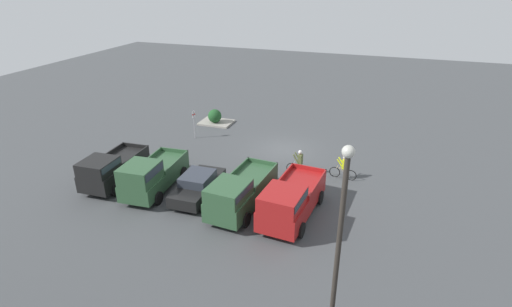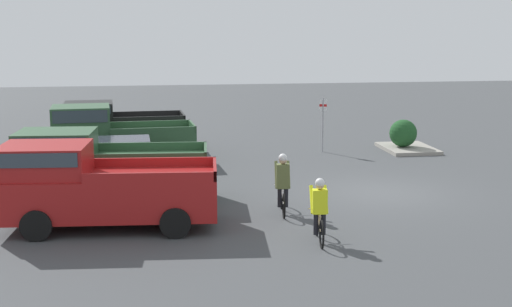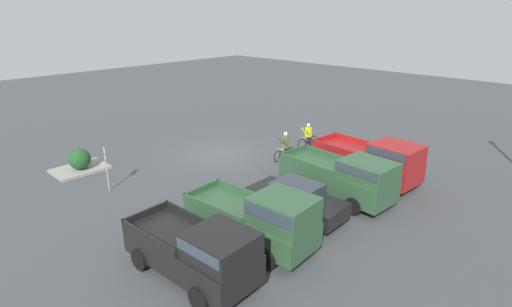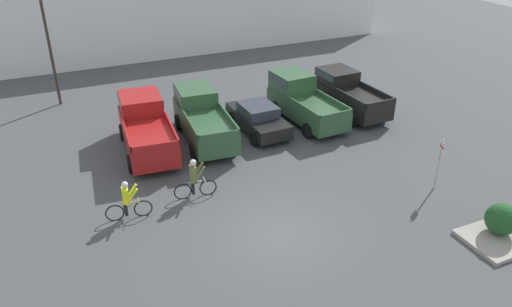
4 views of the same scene
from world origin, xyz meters
name	(u,v)px [view 2 (image 2 of 4)]	position (x,y,z in m)	size (l,w,h in m)	color
ground_plane	(381,192)	(0.00, 0.00, 0.00)	(80.00, 80.00, 0.00)	#424447
pickup_truck_0	(94,185)	(-2.67, 8.67, 1.15)	(2.63, 5.64, 2.23)	maroon
pickup_truck_1	(99,165)	(0.13, 8.71, 1.12)	(2.51, 5.67, 2.16)	#2D5133
sedan_0	(121,160)	(2.90, 8.15, 0.73)	(2.04, 4.30, 1.45)	black
pickup_truck_2	(110,135)	(5.66, 8.64, 1.15)	(2.41, 5.30, 2.27)	#2D5133
pickup_truck_3	(116,126)	(8.48, 8.55, 1.08)	(2.31, 4.89, 2.09)	black
cyclist_0	(283,183)	(-1.95, 3.55, 0.86)	(1.73, 0.50, 1.73)	black
cyclist_1	(319,210)	(-4.66, 3.16, 0.80)	(1.73, 0.50, 1.61)	black
fire_lane_sign	(323,119)	(7.23, 0.12, 1.37)	(0.12, 0.29, 2.26)	#9E9EA3
curb_island	(408,148)	(7.06, -3.52, 0.07)	(2.73, 2.01, 0.15)	gray
shrub	(403,133)	(7.08, -3.30, 0.72)	(1.15, 1.15, 1.15)	#1E4C23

